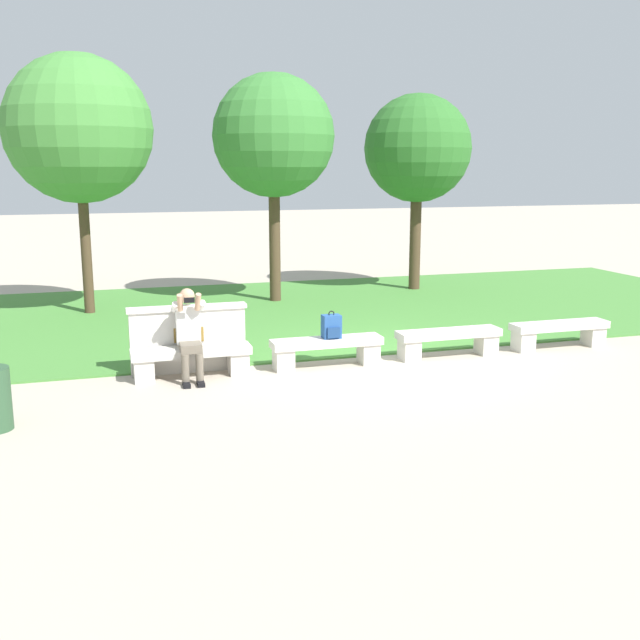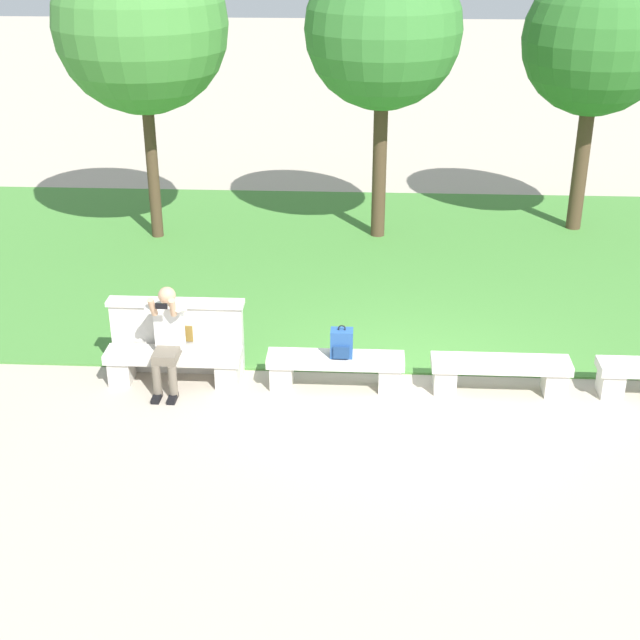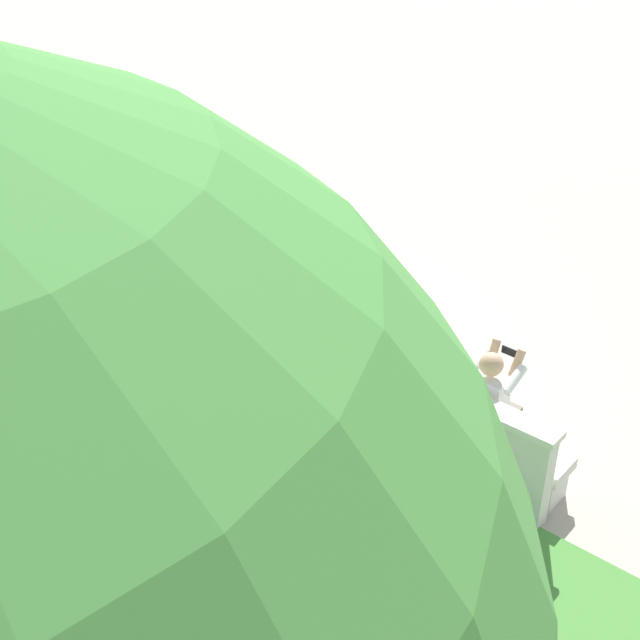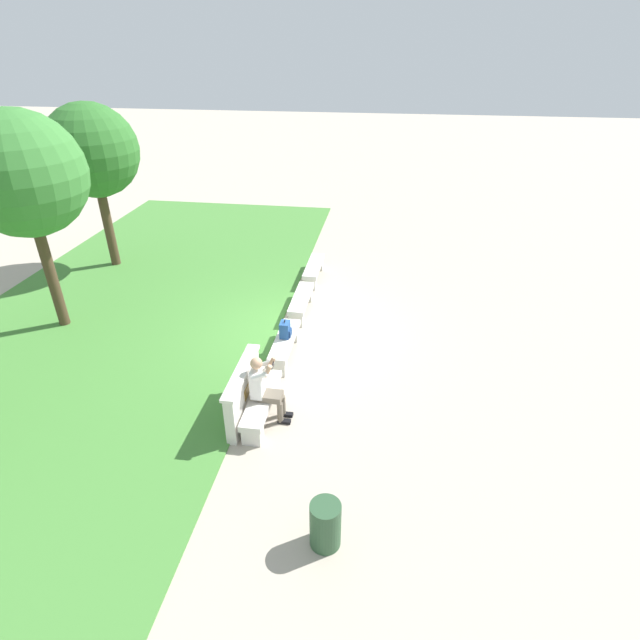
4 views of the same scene
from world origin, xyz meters
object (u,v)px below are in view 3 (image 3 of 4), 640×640
bench_mid (183,300)px  backpack (309,334)px  bench_far (78,250)px  person_photographer (493,402)px  bench_near (314,363)px  bench_main (481,442)px

bench_mid → backpack: size_ratio=4.05×
bench_far → person_photographer: size_ratio=1.31×
bench_near → bench_far: (4.14, 0.00, 0.00)m
bench_mid → backpack: (-2.00, -0.01, 0.33)m
bench_mid → backpack: bearing=-179.8°
bench_main → bench_near: same height
bench_mid → person_photographer: bearing=-178.9°
bench_far → bench_near: bearing=180.0°
bench_main → backpack: size_ratio=4.05×
person_photographer → backpack: person_photographer is taller
bench_main → bench_mid: (4.14, 0.00, 0.00)m
bench_mid → bench_far: 2.07m
backpack → bench_main: bearing=179.8°
bench_near → bench_main: bearing=180.0°
bench_near → bench_far: size_ratio=1.00×
backpack → bench_mid: bearing=0.2°
bench_far → backpack: bearing=-179.9°
bench_near → bench_mid: same height
bench_main → bench_mid: 4.14m
bench_mid → person_photographer: size_ratio=1.31×
bench_near → bench_mid: bearing=0.0°
bench_main → person_photographer: (-0.03, -0.08, 0.44)m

